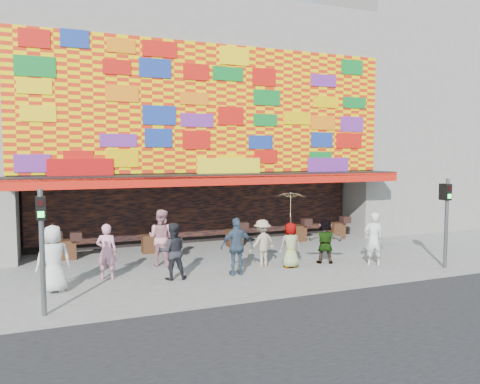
{
  "coord_description": "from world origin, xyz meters",
  "views": [
    {
      "loc": [
        -5.94,
        -13.22,
        3.81
      ],
      "look_at": [
        0.2,
        2.0,
        2.47
      ],
      "focal_mm": 35.0,
      "sensor_mm": 36.0,
      "label": 1
    }
  ],
  "objects_px": {
    "ped_a": "(53,259)",
    "signal_right": "(447,213)",
    "parasol": "(291,205)",
    "ped_d": "(262,243)",
    "signal_left": "(42,238)",
    "ped_e": "(237,246)",
    "ped_b": "(107,251)",
    "ped_h": "(374,239)",
    "ped_f": "(325,241)",
    "ped_g": "(291,245)",
    "ped_i": "(161,238)",
    "ped_c": "(173,251)"
  },
  "relations": [
    {
      "from": "ped_a",
      "to": "signal_right",
      "type": "bearing_deg",
      "value": 162.1
    },
    {
      "from": "parasol",
      "to": "ped_d",
      "type": "bearing_deg",
      "value": 146.75
    },
    {
      "from": "signal_left",
      "to": "ped_a",
      "type": "xyz_separation_m",
      "value": [
        0.23,
        1.92,
        -0.92
      ]
    },
    {
      "from": "ped_e",
      "to": "parasol",
      "type": "relative_size",
      "value": 1.01
    },
    {
      "from": "ped_b",
      "to": "ped_h",
      "type": "distance_m",
      "value": 8.8
    },
    {
      "from": "ped_h",
      "to": "signal_right",
      "type": "bearing_deg",
      "value": 167.06
    },
    {
      "from": "ped_e",
      "to": "ped_f",
      "type": "height_order",
      "value": "ped_e"
    },
    {
      "from": "signal_right",
      "to": "ped_e",
      "type": "relative_size",
      "value": 1.65
    },
    {
      "from": "ped_g",
      "to": "parasol",
      "type": "relative_size",
      "value": 0.84
    },
    {
      "from": "ped_e",
      "to": "ped_i",
      "type": "relative_size",
      "value": 0.94
    },
    {
      "from": "ped_a",
      "to": "ped_b",
      "type": "distance_m",
      "value": 1.74
    },
    {
      "from": "ped_e",
      "to": "ped_h",
      "type": "relative_size",
      "value": 0.99
    },
    {
      "from": "ped_d",
      "to": "ped_i",
      "type": "xyz_separation_m",
      "value": [
        -3.16,
        1.38,
        0.17
      ]
    },
    {
      "from": "ped_b",
      "to": "parasol",
      "type": "distance_m",
      "value": 6.07
    },
    {
      "from": "signal_right",
      "to": "ped_a",
      "type": "distance_m",
      "value": 12.35
    },
    {
      "from": "ped_b",
      "to": "ped_c",
      "type": "distance_m",
      "value": 2.01
    },
    {
      "from": "ped_c",
      "to": "ped_h",
      "type": "relative_size",
      "value": 0.94
    },
    {
      "from": "ped_c",
      "to": "ped_d",
      "type": "height_order",
      "value": "ped_c"
    },
    {
      "from": "ped_b",
      "to": "ped_h",
      "type": "height_order",
      "value": "ped_h"
    },
    {
      "from": "ped_a",
      "to": "ped_f",
      "type": "xyz_separation_m",
      "value": [
        8.81,
        0.18,
        -0.15
      ]
    },
    {
      "from": "ped_b",
      "to": "ped_e",
      "type": "distance_m",
      "value": 3.99
    },
    {
      "from": "ped_d",
      "to": "ped_g",
      "type": "bearing_deg",
      "value": 133.59
    },
    {
      "from": "signal_right",
      "to": "ped_a",
      "type": "xyz_separation_m",
      "value": [
        -12.17,
        1.92,
        -0.92
      ]
    },
    {
      "from": "ped_f",
      "to": "ped_g",
      "type": "xyz_separation_m",
      "value": [
        -1.43,
        -0.12,
        -0.02
      ]
    },
    {
      "from": "ped_e",
      "to": "ped_h",
      "type": "height_order",
      "value": "ped_h"
    },
    {
      "from": "ped_g",
      "to": "ped_h",
      "type": "bearing_deg",
      "value": 166.89
    },
    {
      "from": "signal_left",
      "to": "signal_right",
      "type": "height_order",
      "value": "same"
    },
    {
      "from": "ped_f",
      "to": "ped_h",
      "type": "distance_m",
      "value": 1.63
    },
    {
      "from": "ped_e",
      "to": "signal_right",
      "type": "bearing_deg",
      "value": 168.0
    },
    {
      "from": "signal_left",
      "to": "ped_c",
      "type": "distance_m",
      "value": 4.24
    },
    {
      "from": "ped_d",
      "to": "ped_g",
      "type": "relative_size",
      "value": 1.05
    },
    {
      "from": "signal_right",
      "to": "signal_left",
      "type": "bearing_deg",
      "value": 180.0
    },
    {
      "from": "ped_g",
      "to": "ped_h",
      "type": "distance_m",
      "value": 2.89
    },
    {
      "from": "signal_left",
      "to": "signal_right",
      "type": "relative_size",
      "value": 1.0
    },
    {
      "from": "signal_left",
      "to": "ped_f",
      "type": "xyz_separation_m",
      "value": [
        9.05,
        2.1,
        -1.08
      ]
    },
    {
      "from": "ped_d",
      "to": "parasol",
      "type": "distance_m",
      "value": 1.64
    },
    {
      "from": "ped_d",
      "to": "ped_a",
      "type": "bearing_deg",
      "value": -8.07
    },
    {
      "from": "signal_right",
      "to": "ped_h",
      "type": "bearing_deg",
      "value": 149.1
    },
    {
      "from": "ped_e",
      "to": "ped_i",
      "type": "xyz_separation_m",
      "value": [
        -1.94,
        2.13,
        0.06
      ]
    },
    {
      "from": "ped_i",
      "to": "ped_e",
      "type": "bearing_deg",
      "value": 173.77
    },
    {
      "from": "signal_left",
      "to": "ped_i",
      "type": "xyz_separation_m",
      "value": [
        3.65,
        3.89,
        -0.89
      ]
    },
    {
      "from": "ped_a",
      "to": "ped_f",
      "type": "distance_m",
      "value": 8.82
    },
    {
      "from": "ped_c",
      "to": "ped_e",
      "type": "bearing_deg",
      "value": 179.93
    },
    {
      "from": "ped_e",
      "to": "parasol",
      "type": "bearing_deg",
      "value": -171.19
    },
    {
      "from": "ped_f",
      "to": "parasol",
      "type": "distance_m",
      "value": 1.97
    },
    {
      "from": "ped_a",
      "to": "ped_h",
      "type": "bearing_deg",
      "value": 167.01
    },
    {
      "from": "ped_a",
      "to": "ped_i",
      "type": "relative_size",
      "value": 0.97
    },
    {
      "from": "ped_g",
      "to": "parasol",
      "type": "bearing_deg",
      "value": -11.43
    },
    {
      "from": "ped_b",
      "to": "ped_f",
      "type": "relative_size",
      "value": 1.09
    },
    {
      "from": "ped_f",
      "to": "ped_a",
      "type": "bearing_deg",
      "value": 26.25
    }
  ]
}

